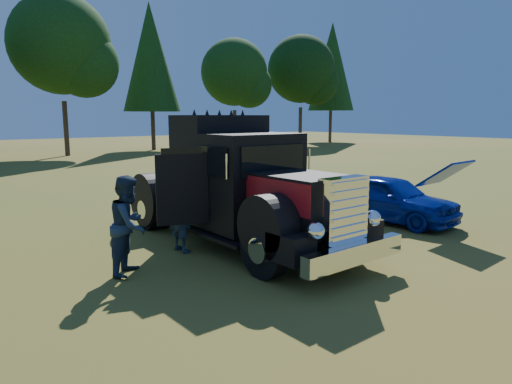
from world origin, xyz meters
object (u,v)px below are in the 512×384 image
object	(u,v)px
spectator_far	(129,225)
spectator_near	(180,209)
diamond_t_truck	(242,190)
hotrod_coupe	(389,198)

from	to	relation	value
spectator_far	spectator_near	bearing A→B (deg)	-20.13
spectator_near	spectator_far	size ratio (longest dim) A/B	1.01
diamond_t_truck	hotrod_coupe	bearing A→B (deg)	-8.79
diamond_t_truck	hotrod_coupe	distance (m)	4.84
diamond_t_truck	hotrod_coupe	xyz separation A→B (m)	(4.75, -0.73, -0.60)
diamond_t_truck	hotrod_coupe	world-z (taller)	diamond_t_truck
spectator_far	diamond_t_truck	bearing A→B (deg)	-38.80
diamond_t_truck	spectator_near	bearing A→B (deg)	164.31
diamond_t_truck	spectator_near	distance (m)	1.48
spectator_near	hotrod_coupe	bearing A→B (deg)	-104.12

